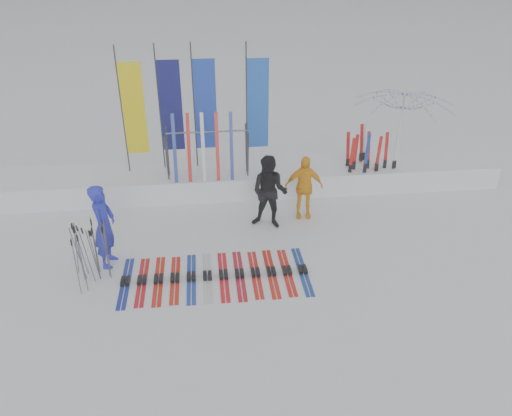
{
  "coord_description": "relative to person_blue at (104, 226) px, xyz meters",
  "views": [
    {
      "loc": [
        -0.82,
        -7.51,
        5.98
      ],
      "look_at": [
        0.2,
        1.6,
        1.0
      ],
      "focal_mm": 35.0,
      "sensor_mm": 36.0,
      "label": 1
    }
  ],
  "objects": [
    {
      "name": "ground",
      "position": [
        2.89,
        -1.37,
        -0.9
      ],
      "size": [
        120.0,
        120.0,
        0.0
      ],
      "primitive_type": "plane",
      "color": "white",
      "rests_on": "ground"
    },
    {
      "name": "snow_bank",
      "position": [
        2.89,
        3.23,
        -0.6
      ],
      "size": [
        14.0,
        1.6,
        0.6
      ],
      "primitive_type": "cube",
      "color": "white",
      "rests_on": "ground"
    },
    {
      "name": "person_blue",
      "position": [
        0.0,
        0.0,
        0.0
      ],
      "size": [
        0.52,
        0.71,
        1.8
      ],
      "primitive_type": "imported",
      "rotation": [
        0.0,
        0.0,
        1.43
      ],
      "color": "#2028BE",
      "rests_on": "ground"
    },
    {
      "name": "person_black",
      "position": [
        3.5,
        1.16,
        -0.02
      ],
      "size": [
        1.03,
        0.92,
        1.75
      ],
      "primitive_type": "imported",
      "rotation": [
        0.0,
        0.0,
        -0.37
      ],
      "color": "black",
      "rests_on": "ground"
    },
    {
      "name": "person_yellow",
      "position": [
        4.37,
        1.54,
        -0.12
      ],
      "size": [
        0.94,
        0.45,
        1.56
      ],
      "primitive_type": "imported",
      "rotation": [
        0.0,
        0.0,
        -0.07
      ],
      "color": "#FFAE10",
      "rests_on": "ground"
    },
    {
      "name": "tent_canopy",
      "position": [
        7.43,
        3.6,
        0.35
      ],
      "size": [
        3.43,
        3.47,
        2.49
      ],
      "primitive_type": "imported",
      "rotation": [
        0.0,
        0.0,
        -0.31
      ],
      "color": "white",
      "rests_on": "ground"
    },
    {
      "name": "ski_row",
      "position": [
        2.17,
        -0.74,
        -0.86
      ],
      "size": [
        3.7,
        1.69,
        0.07
      ],
      "color": "navy",
      "rests_on": "ground"
    },
    {
      "name": "pole_cluster",
      "position": [
        -0.24,
        -0.51,
        -0.3
      ],
      "size": [
        0.7,
        0.81,
        1.26
      ],
      "color": "#595B60",
      "rests_on": "ground"
    },
    {
      "name": "feather_flags",
      "position": [
        1.81,
        3.45,
        1.35
      ],
      "size": [
        3.68,
        0.19,
        3.2
      ],
      "color": "#383A3F",
      "rests_on": "ground"
    },
    {
      "name": "ski_rack",
      "position": [
        2.15,
        2.83,
        0.49
      ],
      "size": [
        2.04,
        0.8,
        1.23
      ],
      "color": "#383A3F",
      "rests_on": "ground"
    },
    {
      "name": "upright_skis",
      "position": [
        6.34,
        2.85,
        -0.1
      ],
      "size": [
        1.26,
        0.8,
        1.7
      ],
      "color": "red",
      "rests_on": "ground"
    }
  ]
}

